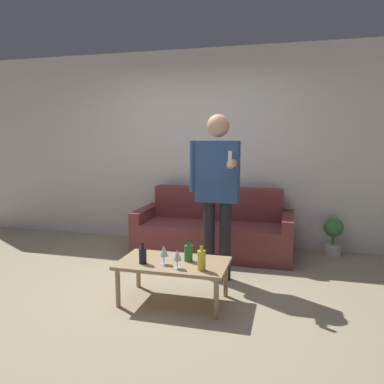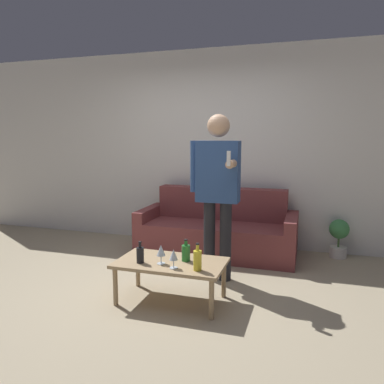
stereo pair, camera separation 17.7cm
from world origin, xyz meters
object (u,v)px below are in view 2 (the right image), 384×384
Objects in this scene: bottle_orange at (140,254)px; person_standing_front at (217,184)px; coffee_table at (171,266)px; couch at (218,231)px.

bottle_orange is 1.09m from person_standing_front.
coffee_table is at bearing 25.44° from bottle_orange.
person_standing_front is at bearing 67.52° from coffee_table.
couch is at bearing 79.30° from bottle_orange.
person_standing_front reaches higher than bottle_orange.
couch is 1.17m from person_standing_front.
coffee_table is 0.57× the size of person_standing_front.
couch is at bearing 87.57° from coffee_table.
bottle_orange reaches higher than coffee_table.
couch is 1.55m from coffee_table.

